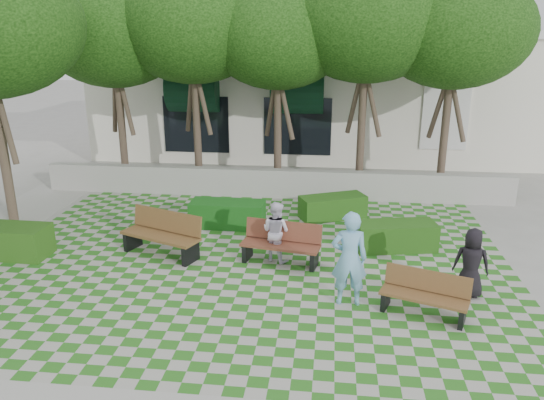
# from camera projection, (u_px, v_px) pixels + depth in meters

# --- Properties ---
(ground) EXTENTS (90.00, 90.00, 0.00)m
(ground) POSITION_uv_depth(u_px,v_px,m) (241.00, 283.00, 11.35)
(ground) COLOR gray
(ground) RESTS_ON ground
(lawn) EXTENTS (12.00, 12.00, 0.00)m
(lawn) POSITION_uv_depth(u_px,v_px,m) (248.00, 263.00, 12.30)
(lawn) COLOR #2B721E
(lawn) RESTS_ON ground
(retaining_wall) EXTENTS (15.00, 0.36, 0.90)m
(retaining_wall) POSITION_uv_depth(u_px,v_px,m) (273.00, 183.00, 17.08)
(retaining_wall) COLOR #9E9B93
(retaining_wall) RESTS_ON ground
(bench_east) EXTENTS (1.69, 1.06, 0.84)m
(bench_east) POSITION_uv_depth(u_px,v_px,m) (425.00, 295.00, 9.96)
(bench_east) COLOR brown
(bench_east) RESTS_ON ground
(bench_mid) EXTENTS (1.89, 0.93, 0.95)m
(bench_mid) POSITION_uv_depth(u_px,v_px,m) (281.00, 244.00, 12.21)
(bench_mid) COLOR brown
(bench_mid) RESTS_ON ground
(bench_west) EXTENTS (2.09, 1.37, 1.05)m
(bench_west) POSITION_uv_depth(u_px,v_px,m) (162.00, 235.00, 12.64)
(bench_west) COLOR brown
(bench_west) RESTS_ON ground
(hedge_east) EXTENTS (2.06, 1.14, 0.68)m
(hedge_east) POSITION_uv_depth(u_px,v_px,m) (395.00, 236.00, 13.00)
(hedge_east) COLOR #1E4913
(hedge_east) RESTS_ON ground
(hedge_midright) EXTENTS (2.00, 1.44, 0.65)m
(hedge_midright) POSITION_uv_depth(u_px,v_px,m) (333.00, 207.00, 15.18)
(hedge_midright) COLOR #1E4A13
(hedge_midright) RESTS_ON ground
(hedge_midleft) EXTENTS (2.03, 0.84, 0.70)m
(hedge_midleft) POSITION_uv_depth(u_px,v_px,m) (228.00, 214.00, 14.51)
(hedge_midleft) COLOR #144B16
(hedge_midleft) RESTS_ON ground
(hedge_west) EXTENTS (2.16, 0.91, 0.75)m
(hedge_west) POSITION_uv_depth(u_px,v_px,m) (4.00, 241.00, 12.62)
(hedge_west) COLOR #224C14
(hedge_west) RESTS_ON ground
(person_blue) EXTENTS (0.73, 0.50, 1.92)m
(person_blue) POSITION_uv_depth(u_px,v_px,m) (349.00, 259.00, 10.21)
(person_blue) COLOR #76B3D8
(person_blue) RESTS_ON ground
(person_dark) EXTENTS (0.79, 0.61, 1.44)m
(person_dark) POSITION_uv_depth(u_px,v_px,m) (471.00, 263.00, 10.60)
(person_dark) COLOR black
(person_dark) RESTS_ON ground
(person_white) EXTENTS (0.87, 0.81, 1.43)m
(person_white) POSITION_uv_depth(u_px,v_px,m) (276.00, 231.00, 12.26)
(person_white) COLOR white
(person_white) RESTS_ON ground
(tree_row) EXTENTS (17.70, 13.40, 7.41)m
(tree_row) POSITION_uv_depth(u_px,v_px,m) (210.00, 29.00, 15.60)
(tree_row) COLOR #47382B
(tree_row) RESTS_ON ground
(building) EXTENTS (18.00, 8.92, 5.15)m
(building) POSITION_uv_depth(u_px,v_px,m) (313.00, 91.00, 23.79)
(building) COLOR white
(building) RESTS_ON ground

